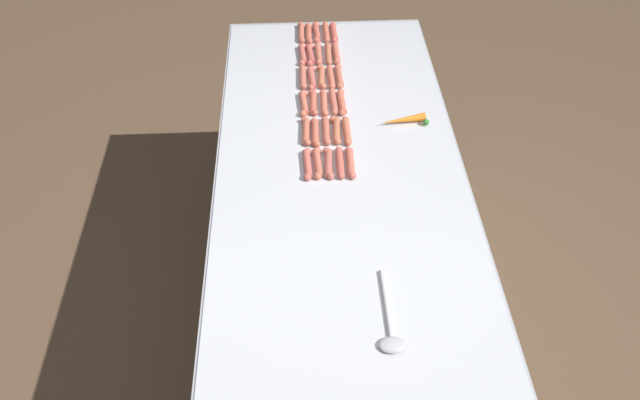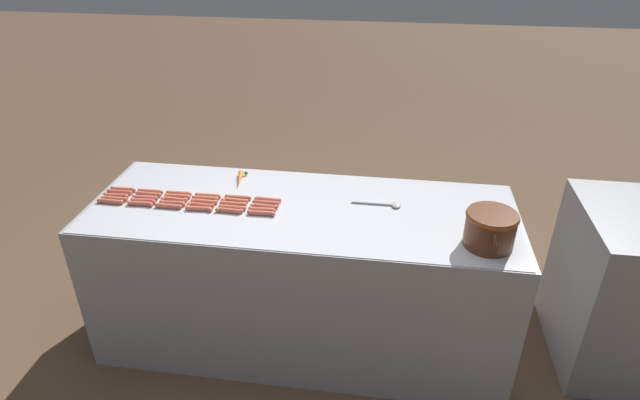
% 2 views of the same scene
% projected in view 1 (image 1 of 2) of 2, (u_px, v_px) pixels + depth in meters
% --- Properties ---
extents(ground_plane, '(20.00, 20.00, 0.00)m').
position_uv_depth(ground_plane, '(338.00, 355.00, 2.58)').
color(ground_plane, brown).
extents(griddle_counter, '(0.84, 2.30, 0.91)m').
position_uv_depth(griddle_counter, '(341.00, 292.00, 2.26)').
color(griddle_counter, '#9EA0A5').
rests_on(griddle_counter, ground_plane).
extents(hot_dog_0, '(0.03, 0.15, 0.03)m').
position_uv_depth(hot_dog_0, '(334.00, 32.00, 2.64)').
color(hot_dog_0, '#CA5A4A').
rests_on(hot_dog_0, griddle_counter).
extents(hot_dog_1, '(0.03, 0.15, 0.03)m').
position_uv_depth(hot_dog_1, '(336.00, 53.00, 2.53)').
color(hot_dog_1, '#C45F4B').
rests_on(hot_dog_1, griddle_counter).
extents(hot_dog_2, '(0.03, 0.15, 0.03)m').
position_uv_depth(hot_dog_2, '(339.00, 76.00, 2.41)').
color(hot_dog_2, '#C2634C').
rests_on(hot_dog_2, griddle_counter).
extents(hot_dog_3, '(0.03, 0.15, 0.03)m').
position_uv_depth(hot_dog_3, '(342.00, 102.00, 2.29)').
color(hot_dog_3, '#CE614A').
rests_on(hot_dog_3, griddle_counter).
extents(hot_dog_4, '(0.03, 0.15, 0.03)m').
position_uv_depth(hot_dog_4, '(347.00, 131.00, 2.17)').
color(hot_dog_4, '#C66448').
rests_on(hot_dog_4, griddle_counter).
extents(hot_dog_5, '(0.03, 0.15, 0.03)m').
position_uv_depth(hot_dog_5, '(350.00, 163.00, 2.06)').
color(hot_dog_5, '#C75F4E').
rests_on(hot_dog_5, griddle_counter).
extents(hot_dog_6, '(0.03, 0.15, 0.03)m').
position_uv_depth(hot_dog_6, '(325.00, 32.00, 2.64)').
color(hot_dog_6, '#C8634A').
rests_on(hot_dog_6, griddle_counter).
extents(hot_dog_7, '(0.03, 0.15, 0.03)m').
position_uv_depth(hot_dog_7, '(328.00, 54.00, 2.52)').
color(hot_dog_7, '#C1674C').
rests_on(hot_dog_7, griddle_counter).
extents(hot_dog_8, '(0.03, 0.15, 0.03)m').
position_uv_depth(hot_dog_8, '(330.00, 77.00, 2.40)').
color(hot_dog_8, '#CB654C').
rests_on(hot_dog_8, griddle_counter).
extents(hot_dog_9, '(0.03, 0.15, 0.03)m').
position_uv_depth(hot_dog_9, '(333.00, 102.00, 2.29)').
color(hot_dog_9, '#C16351').
rests_on(hot_dog_9, griddle_counter).
extents(hot_dog_10, '(0.03, 0.15, 0.03)m').
position_uv_depth(hot_dog_10, '(335.00, 130.00, 2.18)').
color(hot_dog_10, '#C36648').
rests_on(hot_dog_10, griddle_counter).
extents(hot_dog_11, '(0.03, 0.15, 0.03)m').
position_uv_depth(hot_dog_11, '(340.00, 163.00, 2.06)').
color(hot_dog_11, '#C45A4B').
rests_on(hot_dog_11, griddle_counter).
extents(hot_dog_12, '(0.03, 0.15, 0.03)m').
position_uv_depth(hot_dog_12, '(317.00, 32.00, 2.64)').
color(hot_dog_12, '#C85E4C').
rests_on(hot_dog_12, griddle_counter).
extents(hot_dog_13, '(0.03, 0.15, 0.03)m').
position_uv_depth(hot_dog_13, '(319.00, 54.00, 2.52)').
color(hot_dog_13, '#C5664F').
rests_on(hot_dog_13, griddle_counter).
extents(hot_dog_14, '(0.03, 0.15, 0.03)m').
position_uv_depth(hot_dog_14, '(321.00, 77.00, 2.41)').
color(hot_dog_14, '#C9674A').
rests_on(hot_dog_14, griddle_counter).
extents(hot_dog_15, '(0.03, 0.15, 0.03)m').
position_uv_depth(hot_dog_15, '(324.00, 103.00, 2.29)').
color(hot_dog_15, '#CD674E').
rests_on(hot_dog_15, griddle_counter).
extents(hot_dog_16, '(0.03, 0.15, 0.03)m').
position_uv_depth(hot_dog_16, '(326.00, 131.00, 2.17)').
color(hot_dog_16, '#C0624E').
rests_on(hot_dog_16, griddle_counter).
extents(hot_dog_17, '(0.03, 0.15, 0.03)m').
position_uv_depth(hot_dog_17, '(328.00, 163.00, 2.05)').
color(hot_dog_17, '#BF5F51').
rests_on(hot_dog_17, griddle_counter).
extents(hot_dog_18, '(0.03, 0.15, 0.03)m').
position_uv_depth(hot_dog_18, '(309.00, 33.00, 2.63)').
color(hot_dog_18, '#C5634B').
rests_on(hot_dog_18, griddle_counter).
extents(hot_dog_19, '(0.04, 0.15, 0.03)m').
position_uv_depth(hot_dog_19, '(310.00, 55.00, 2.52)').
color(hot_dog_19, '#C15A4F').
rests_on(hot_dog_19, griddle_counter).
extents(hot_dog_20, '(0.03, 0.15, 0.03)m').
position_uv_depth(hot_dog_20, '(312.00, 78.00, 2.40)').
color(hot_dog_20, '#C35F51').
rests_on(hot_dog_20, griddle_counter).
extents(hot_dog_21, '(0.03, 0.15, 0.03)m').
position_uv_depth(hot_dog_21, '(313.00, 102.00, 2.29)').
color(hot_dog_21, '#C85C47').
rests_on(hot_dog_21, griddle_counter).
extents(hot_dog_22, '(0.03, 0.15, 0.03)m').
position_uv_depth(hot_dog_22, '(315.00, 132.00, 2.17)').
color(hot_dog_22, '#C4614A').
rests_on(hot_dog_22, griddle_counter).
extents(hot_dog_23, '(0.03, 0.15, 0.03)m').
position_uv_depth(hot_dog_23, '(318.00, 163.00, 2.06)').
color(hot_dog_23, '#C6644E').
rests_on(hot_dog_23, griddle_counter).
extents(hot_dog_24, '(0.03, 0.15, 0.03)m').
position_uv_depth(hot_dog_24, '(301.00, 33.00, 2.64)').
color(hot_dog_24, '#C4644C').
rests_on(hot_dog_24, griddle_counter).
extents(hot_dog_25, '(0.03, 0.15, 0.03)m').
position_uv_depth(hot_dog_25, '(303.00, 54.00, 2.52)').
color(hot_dog_25, '#CA5F51').
rests_on(hot_dog_25, griddle_counter).
extents(hot_dog_26, '(0.03, 0.15, 0.03)m').
position_uv_depth(hot_dog_26, '(303.00, 77.00, 2.40)').
color(hot_dog_26, '#C6634E').
rests_on(hot_dog_26, griddle_counter).
extents(hot_dog_27, '(0.03, 0.15, 0.03)m').
position_uv_depth(hot_dog_27, '(304.00, 103.00, 2.29)').
color(hot_dog_27, '#CD664C').
rests_on(hot_dog_27, griddle_counter).
extents(hot_dog_28, '(0.03, 0.15, 0.03)m').
position_uv_depth(hot_dog_28, '(306.00, 131.00, 2.17)').
color(hot_dog_28, '#C3624A').
rests_on(hot_dog_28, griddle_counter).
extents(hot_dog_29, '(0.03, 0.15, 0.03)m').
position_uv_depth(hot_dog_29, '(307.00, 164.00, 2.05)').
color(hot_dog_29, '#CD5E50').
rests_on(hot_dog_29, griddle_counter).
extents(serving_spoon, '(0.07, 0.27, 0.02)m').
position_uv_depth(serving_spoon, '(390.00, 330.00, 1.61)').
color(serving_spoon, '#B7B7BC').
rests_on(serving_spoon, griddle_counter).
extents(carrot, '(0.18, 0.06, 0.03)m').
position_uv_depth(carrot, '(404.00, 120.00, 2.21)').
color(carrot, orange).
rests_on(carrot, griddle_counter).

